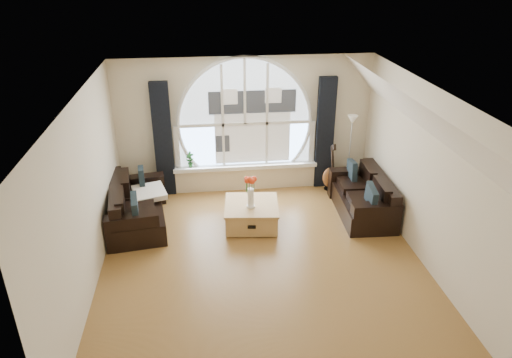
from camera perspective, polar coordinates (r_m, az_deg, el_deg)
name	(u,v)px	position (r m, az deg, el deg)	size (l,w,h in m)	color
ground	(263,264)	(7.55, 0.83, -10.17)	(5.00, 5.50, 0.01)	brown
ceiling	(264,96)	(6.36, 0.98, 10.00)	(5.00, 5.50, 0.01)	silver
wall_back	(245,125)	(9.37, -1.36, 6.50)	(5.00, 0.01, 2.70)	beige
wall_front	(303,318)	(4.59, 5.69, -16.30)	(5.00, 0.01, 2.70)	beige
wall_left	(86,196)	(7.00, -19.85, -1.98)	(0.01, 5.50, 2.70)	beige
wall_right	(428,178)	(7.57, 20.00, 0.12)	(0.01, 5.50, 2.70)	beige
attic_slope	(418,115)	(7.09, 19.01, 7.31)	(0.92, 5.50, 0.72)	silver
arched_window	(245,112)	(9.26, -1.36, 8.05)	(2.60, 0.06, 2.15)	silver
window_sill	(246,166)	(9.59, -1.25, 1.55)	(2.90, 0.22, 0.08)	white
window_frame	(245,113)	(9.23, -1.34, 7.99)	(2.76, 0.08, 2.15)	white
neighbor_house	(253,118)	(9.30, -0.42, 7.32)	(1.70, 0.02, 1.50)	silver
curtain_left	(163,140)	(9.32, -11.14, 4.59)	(0.35, 0.12, 2.30)	black
curtain_right	(325,134)	(9.61, 8.31, 5.44)	(0.35, 0.12, 2.30)	black
sofa_left	(137,204)	(8.63, -14.16, -2.97)	(0.87, 1.75, 0.78)	black
sofa_right	(362,194)	(8.93, 12.72, -1.79)	(0.85, 1.69, 0.75)	black
coffee_chest	(251,214)	(8.42, -0.55, -4.20)	(0.93, 0.93, 0.46)	#A87C44
throw_blanket	(149,193)	(8.77, -12.75, -1.60)	(0.55, 0.55, 0.10)	silver
vase_flowers	(251,187)	(8.07, -0.65, -0.94)	(0.24, 0.24, 0.70)	white
floor_lamp	(349,154)	(9.61, 11.20, 2.97)	(0.24, 0.24, 1.60)	#B2B2B2
guitar	(331,167)	(9.62, 9.06, 1.44)	(0.36, 0.24, 1.06)	brown
potted_plant	(190,160)	(9.47, -7.99, 2.33)	(0.17, 0.12, 0.33)	#1E6023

